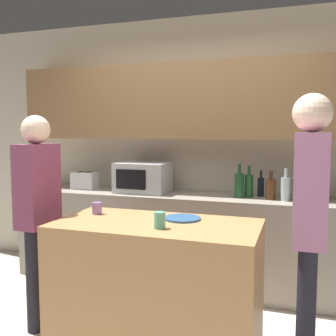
% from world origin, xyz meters
% --- Properties ---
extents(back_wall, '(6.40, 0.40, 2.70)m').
position_xyz_m(back_wall, '(0.00, 1.66, 1.54)').
color(back_wall, beige).
rests_on(back_wall, ground_plane).
extents(back_counter, '(3.60, 0.62, 0.91)m').
position_xyz_m(back_counter, '(0.00, 1.39, 0.46)').
color(back_counter, gray).
rests_on(back_counter, ground_plane).
extents(kitchen_island, '(1.39, 0.71, 0.91)m').
position_xyz_m(kitchen_island, '(0.10, 0.17, 0.46)').
color(kitchen_island, '#B27F4C').
rests_on(kitchen_island, ground_plane).
extents(microwave, '(0.52, 0.39, 0.30)m').
position_xyz_m(microwave, '(-0.49, 1.38, 1.06)').
color(microwave, '#B7BABC').
rests_on(microwave, back_counter).
extents(toaster, '(0.26, 0.16, 0.18)m').
position_xyz_m(toaster, '(-1.16, 1.38, 1.00)').
color(toaster, silver).
rests_on(toaster, back_counter).
extents(bottle_0, '(0.09, 0.09, 0.32)m').
position_xyz_m(bottle_0, '(0.49, 1.36, 1.03)').
color(bottle_0, '#194723').
rests_on(bottle_0, back_counter).
extents(bottle_1, '(0.08, 0.08, 0.30)m').
position_xyz_m(bottle_1, '(0.57, 1.40, 1.02)').
color(bottle_1, '#194723').
rests_on(bottle_1, back_counter).
extents(bottle_2, '(0.06, 0.06, 0.25)m').
position_xyz_m(bottle_2, '(0.67, 1.50, 1.00)').
color(bottle_2, black).
rests_on(bottle_2, back_counter).
extents(bottle_3, '(0.09, 0.09, 0.26)m').
position_xyz_m(bottle_3, '(0.78, 1.34, 1.01)').
color(bottle_3, '#472814').
rests_on(bottle_3, back_counter).
extents(bottle_4, '(0.08, 0.08, 0.29)m').
position_xyz_m(bottle_4, '(0.90, 1.32, 1.02)').
color(bottle_4, silver).
rests_on(bottle_4, back_counter).
extents(bottle_5, '(0.06, 0.06, 0.26)m').
position_xyz_m(bottle_5, '(0.99, 1.41, 1.01)').
color(bottle_5, '#194723').
rests_on(bottle_5, back_counter).
extents(bottle_6, '(0.09, 0.09, 0.30)m').
position_xyz_m(bottle_6, '(1.09, 1.41, 1.03)').
color(bottle_6, black).
rests_on(bottle_6, back_counter).
extents(bottle_7, '(0.08, 0.08, 0.27)m').
position_xyz_m(bottle_7, '(1.22, 1.42, 1.01)').
color(bottle_7, '#472814').
rests_on(bottle_7, back_counter).
extents(plate_on_island, '(0.26, 0.26, 0.01)m').
position_xyz_m(plate_on_island, '(0.24, 0.31, 0.92)').
color(plate_on_island, '#2D5684').
rests_on(plate_on_island, kitchen_island).
extents(cup_0, '(0.07, 0.07, 0.11)m').
position_xyz_m(cup_0, '(0.18, 0.02, 0.96)').
color(cup_0, '#5BAD92').
rests_on(cup_0, kitchen_island).
extents(cup_1, '(0.07, 0.07, 0.09)m').
position_xyz_m(cup_1, '(-0.41, 0.28, 0.95)').
color(cup_1, '#9068B0').
rests_on(cup_1, kitchen_island).
extents(person_left, '(0.22, 0.35, 1.65)m').
position_xyz_m(person_left, '(-0.87, 0.20, 0.98)').
color(person_left, black).
rests_on(person_left, ground_plane).
extents(person_center, '(0.23, 0.34, 1.75)m').
position_xyz_m(person_center, '(1.08, 0.17, 1.05)').
color(person_center, black).
rests_on(person_center, ground_plane).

